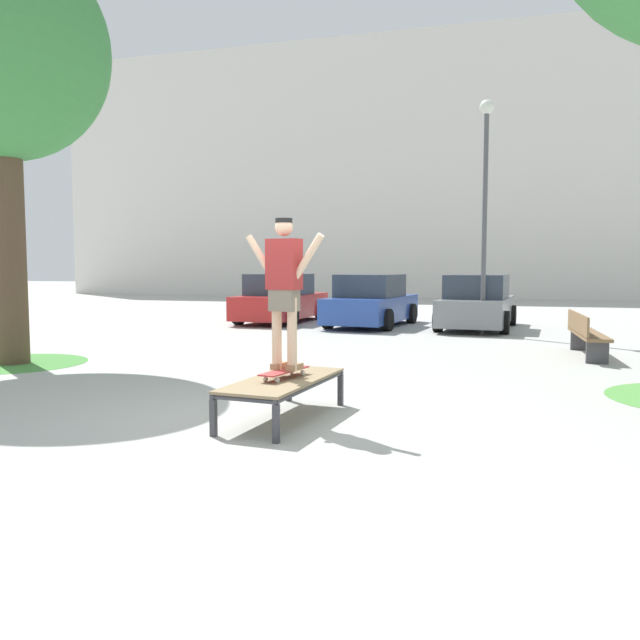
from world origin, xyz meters
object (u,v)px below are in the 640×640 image
tree_near_left (2,53)px  park_bench (585,333)px  skater (284,283)px  car_grey (477,304)px  skateboard (285,371)px  light_post (485,182)px  skate_box (283,383)px  car_blue (371,302)px  car_red (281,300)px

tree_near_left → park_bench: bearing=20.8°
skater → car_grey: 11.63m
skateboard → light_post: light_post is taller
skateboard → tree_near_left: size_ratio=0.11×
car_grey → park_bench: 5.59m
park_bench → tree_near_left: bearing=-159.2°
skate_box → tree_near_left: (-5.99, 2.63, 4.95)m
tree_near_left → skateboard: bearing=-23.4°
skater → light_post: bearing=79.3°
skate_box → car_blue: bearing=96.4°
car_red → park_bench: bearing=-34.7°
car_blue → park_bench: bearing=-44.6°
skater → car_blue: size_ratio=0.39×
car_grey → car_blue: bearing=-179.9°
skate_box → car_red: car_red is taller
car_red → light_post: 7.23m
skate_box → skater: skater is taller
skate_box → skateboard: bearing=84.3°
car_red → car_grey: same height
park_bench → light_post: light_post is taller
skate_box → light_post: light_post is taller
skateboard → car_blue: size_ratio=0.19×
skater → tree_near_left: size_ratio=0.23×
light_post → skater: bearing=-100.7°
skate_box → car_blue: (-1.30, 11.51, 0.28)m
skate_box → light_post: (1.88, 9.95, 3.41)m
tree_near_left → car_grey: size_ratio=1.70×
car_blue → car_grey: same height
tree_near_left → car_blue: tree_near_left is taller
car_red → car_blue: 3.03m
skateboard → park_bench: 7.45m
car_grey → skate_box: bearing=-98.3°
tree_near_left → car_blue: size_ratio=1.68×
skate_box → car_red: bearing=109.5°
skateboard → car_red: size_ratio=0.19×
skate_box → car_blue: 11.59m
car_blue → skateboard: bearing=-83.5°
park_bench → skate_box: bearing=-121.3°
car_red → car_grey: 5.98m
skateboard → skater: skater is taller
car_red → car_blue: size_ratio=0.98×
skateboard → tree_near_left: bearing=156.6°
skateboard → skater: size_ratio=0.49×
skate_box → light_post: 10.68m
car_red → park_bench: size_ratio=1.77×
skater → car_red: skater is taller
skate_box → car_grey: (1.68, 11.52, 0.28)m
car_grey → car_red: bearing=174.8°
skate_box → park_bench: size_ratio=0.81×
car_red → skate_box: bearing=-70.5°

